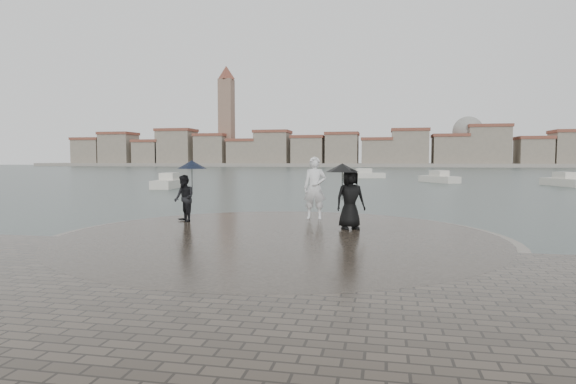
# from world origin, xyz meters

# --- Properties ---
(ground) EXTENTS (400.00, 400.00, 0.00)m
(ground) POSITION_xyz_m (0.00, 0.00, 0.00)
(ground) COLOR #2B3835
(ground) RESTS_ON ground
(kerb_ring) EXTENTS (12.50, 12.50, 0.32)m
(kerb_ring) POSITION_xyz_m (0.00, 3.50, 0.16)
(kerb_ring) COLOR gray
(kerb_ring) RESTS_ON ground
(quay_tip) EXTENTS (11.90, 11.90, 0.36)m
(quay_tip) POSITION_xyz_m (0.00, 3.50, 0.18)
(quay_tip) COLOR #2D261E
(quay_tip) RESTS_ON ground
(statue) EXTENTS (0.80, 0.53, 2.16)m
(statue) POSITION_xyz_m (0.47, 7.19, 1.44)
(statue) COLOR white
(statue) RESTS_ON quay_tip
(visitor_left) EXTENTS (1.22, 1.06, 2.04)m
(visitor_left) POSITION_xyz_m (-3.63, 5.64, 1.45)
(visitor_left) COLOR black
(visitor_left) RESTS_ON quay_tip
(visitor_right) EXTENTS (1.28, 1.06, 1.95)m
(visitor_right) POSITION_xyz_m (1.79, 4.98, 1.47)
(visitor_right) COLOR black
(visitor_right) RESTS_ON quay_tip
(far_skyline) EXTENTS (260.00, 20.00, 37.00)m
(far_skyline) POSITION_xyz_m (-6.29, 160.71, 5.61)
(far_skyline) COLOR gray
(far_skyline) RESTS_ON ground
(boats) EXTENTS (37.15, 29.97, 1.50)m
(boats) POSITION_xyz_m (3.08, 41.95, 0.38)
(boats) COLOR beige
(boats) RESTS_ON ground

